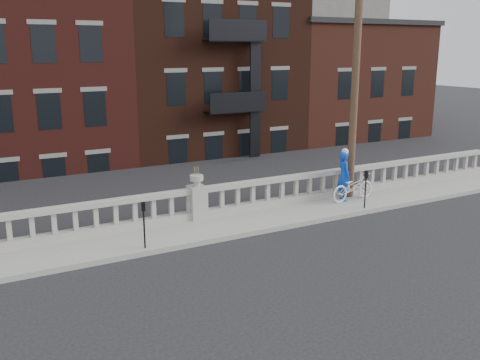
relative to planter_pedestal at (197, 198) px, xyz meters
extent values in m
plane|color=black|center=(0.00, -3.95, -0.83)|extent=(120.00, 120.00, 0.00)
cube|color=gray|center=(0.00, -0.95, -0.76)|extent=(32.00, 2.20, 0.15)
cube|color=gray|center=(0.00, 0.00, -0.56)|extent=(28.00, 0.34, 0.25)
cube|color=gray|center=(0.00, 0.00, 0.27)|extent=(28.00, 0.34, 0.16)
cube|color=gray|center=(0.00, 0.00, -0.13)|extent=(0.55, 0.55, 1.10)
cylinder|color=gray|center=(0.00, 0.00, 0.52)|extent=(0.24, 0.24, 0.20)
cylinder|color=gray|center=(0.00, 0.00, 0.70)|extent=(0.44, 0.44, 0.18)
cube|color=#605E59|center=(0.00, 0.35, -3.26)|extent=(36.00, 0.50, 5.15)
cube|color=black|center=(0.00, 22.00, -6.08)|extent=(80.00, 44.00, 0.50)
cube|color=#595651|center=(-2.00, 4.50, -3.83)|extent=(16.00, 7.00, 4.00)
cube|color=#595651|center=(22.00, 29.00, 3.17)|extent=(14.00, 14.00, 18.00)
cube|color=#491914|center=(-4.00, 16.00, 1.17)|extent=(10.00, 14.00, 14.00)
cube|color=black|center=(6.00, 16.00, 1.92)|extent=(10.00, 14.00, 15.50)
cube|color=#532419|center=(16.00, 16.00, 0.17)|extent=(10.00, 14.00, 12.00)
cube|color=black|center=(16.00, 16.00, 6.32)|extent=(10.30, 14.30, 0.30)
cylinder|color=#422D1E|center=(6.20, -0.35, 4.32)|extent=(0.28, 0.28, 10.00)
cylinder|color=black|center=(-2.44, -1.80, -0.13)|extent=(0.05, 0.05, 1.10)
cube|color=black|center=(-2.44, -1.80, 0.55)|extent=(0.10, 0.08, 0.26)
cube|color=black|center=(-2.44, -1.85, 0.59)|extent=(0.06, 0.01, 0.08)
cylinder|color=black|center=(5.67, -1.80, -0.13)|extent=(0.05, 0.05, 1.10)
cube|color=black|center=(5.67, -1.80, 0.55)|extent=(0.10, 0.08, 0.26)
cube|color=black|center=(5.67, -1.85, 0.59)|extent=(0.06, 0.01, 0.08)
imported|color=silver|center=(5.95, -0.82, -0.16)|extent=(2.02, 0.86, 1.03)
imported|color=#0C3EC2|center=(5.65, -0.63, 0.25)|extent=(0.60, 0.76, 1.85)
camera|label=1|loc=(-6.91, -15.60, 4.87)|focal=40.00mm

